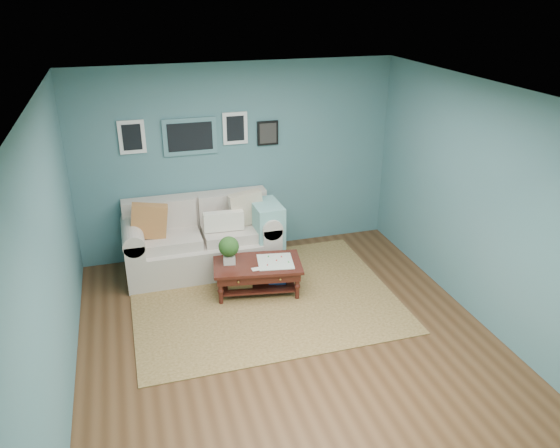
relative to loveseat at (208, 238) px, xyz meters
name	(u,v)px	position (x,y,z in m)	size (l,w,h in m)	color
room_shell	(289,229)	(0.54, -1.97, 0.92)	(5.00, 5.02, 2.70)	brown
area_rug	(263,298)	(0.51, -1.03, -0.43)	(3.21, 2.57, 0.01)	brown
loveseat	(208,238)	(0.00, 0.00, 0.00)	(2.09, 0.95, 1.08)	beige
coffee_table	(253,268)	(0.43, -0.83, -0.10)	(1.19, 0.81, 0.77)	#36130F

